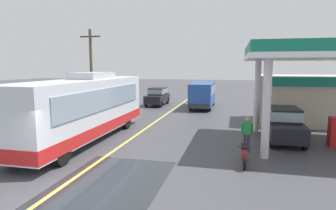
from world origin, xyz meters
name	(u,v)px	position (x,y,z in m)	size (l,w,h in m)	color
ground	(176,107)	(0.00, 20.00, 0.00)	(120.00, 120.00, 0.00)	#424247
lane_divider_stripe	(164,116)	(0.00, 15.00, 0.00)	(0.16, 50.00, 0.01)	#D8CC4C
wet_puddle_patch	(110,183)	(1.43, 1.37, 0.00)	(3.66, 5.22, 0.01)	#26282D
coach_bus_main	(84,109)	(-2.34, 6.44, 1.72)	(2.60, 11.04, 3.69)	silver
gas_station_roadside	(316,89)	(10.64, 12.36, 2.63)	(9.10, 11.95, 5.10)	#147259
car_at_pump	(284,122)	(8.22, 8.77, 1.01)	(1.70, 4.20, 1.82)	black
minibus_opposing_lane	(203,93)	(2.58, 20.29, 1.47)	(2.04, 6.13, 2.44)	#264C9E
motorcycle_parked_forecourt	(244,154)	(6.03, 4.38, 0.44)	(0.55, 1.80, 0.92)	black
pedestrian_near_pump	(247,132)	(6.21, 6.37, 0.93)	(0.55, 0.22, 1.66)	#33333F
car_trailing_behind_bus	(158,96)	(-2.21, 21.14, 1.01)	(1.70, 4.20, 1.82)	black
utility_pole_roadside	(91,70)	(-6.24, 14.72, 3.72)	(1.80, 0.24, 7.08)	brown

